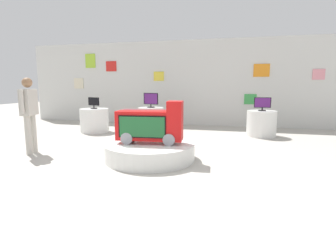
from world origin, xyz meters
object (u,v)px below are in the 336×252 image
Objects in this scene: novelty_firetruck_tv at (151,126)px; shopper_browsing_near_truck at (29,110)px; tv_on_center_rear at (94,103)px; display_pedestal_center_rear at (94,120)px; main_display_pedestal at (150,151)px; display_pedestal_right_rear at (261,123)px; tv_on_left_rear at (151,100)px; tv_on_right_rear at (262,104)px; display_pedestal_left_rear at (151,119)px.

novelty_firetruck_tv is 0.81× the size of shopper_browsing_near_truck.
display_pedestal_center_rear is at bearing 100.43° from tv_on_center_rear.
main_display_pedestal is 4.47× the size of tv_on_center_rear.
novelty_firetruck_tv is at bearing -125.96° from display_pedestal_right_rear.
main_display_pedestal is 3.62m from tv_on_left_rear.
shopper_browsing_near_truck reaches higher than tv_on_center_rear.
display_pedestal_right_rear is at bearing 85.25° from tv_on_right_rear.
display_pedestal_left_rear is 0.60m from tv_on_left_rear.
display_pedestal_center_rear is at bearing -173.80° from display_pedestal_right_rear.
display_pedestal_left_rear reaches higher than main_display_pedestal.
display_pedestal_left_rear is 1.57× the size of tv_on_left_rear.
display_pedestal_center_rear is at bearing -173.85° from tv_on_right_rear.
main_display_pedestal is at bearing 170.00° from novelty_firetruck_tv.
display_pedestal_left_rear is 0.94× the size of display_pedestal_center_rear.
display_pedestal_center_rear is (-2.59, 2.55, 0.19)m from main_display_pedestal.
display_pedestal_center_rear reaches higher than main_display_pedestal.
tv_on_right_rear reaches higher than display_pedestal_right_rear.
display_pedestal_left_rear is 3.87m from shopper_browsing_near_truck.
tv_on_center_rear is (-1.53, -0.83, 0.54)m from display_pedestal_left_rear.
main_display_pedestal is 2.14× the size of display_pedestal_left_rear.
tv_on_center_rear is (-1.53, -0.83, -0.06)m from tv_on_left_rear.
novelty_firetruck_tv is 3.82m from display_pedestal_right_rear.
main_display_pedestal is 2.64m from shopper_browsing_near_truck.
novelty_firetruck_tv is 3.66m from tv_on_center_rear.
tv_on_left_rear is at bearing 28.46° from tv_on_center_rear.
tv_on_center_rear is (-2.59, 2.54, 0.73)m from main_display_pedestal.
tv_on_right_rear is 0.29× the size of shopper_browsing_near_truck.
shopper_browsing_near_truck is (-4.79, -3.23, 0.00)m from tv_on_right_rear.
tv_on_center_rear is 4.91m from display_pedestal_right_rear.
display_pedestal_left_rear and display_pedestal_center_rear have the same top height.
novelty_firetruck_tv reaches higher than display_pedestal_right_rear.
novelty_firetruck_tv is 1.49× the size of display_pedestal_center_rear.
tv_on_left_rear reaches higher than display_pedestal_left_rear.
display_pedestal_right_rear is (2.23, 3.08, -0.30)m from novelty_firetruck_tv.
tv_on_right_rear is (2.26, 3.07, 0.75)m from main_display_pedestal.
display_pedestal_left_rear is (-1.06, 3.38, 0.19)m from main_display_pedestal.
display_pedestal_center_rear is 1.90× the size of tv_on_right_rear.
display_pedestal_left_rear is at bearing 67.46° from shopper_browsing_near_truck.
shopper_browsing_near_truck is at bearing -88.66° from display_pedestal_center_rear.
shopper_browsing_near_truck is (0.06, -2.70, 0.02)m from tv_on_center_rear.
display_pedestal_left_rear is 1.83m from tv_on_center_rear.
display_pedestal_center_rear is 0.54× the size of shopper_browsing_near_truck.
novelty_firetruck_tv is 1.59× the size of display_pedestal_left_rear.
display_pedestal_right_rear reaches higher than main_display_pedestal.
display_pedestal_center_rear is at bearing 135.73° from novelty_firetruck_tv.
display_pedestal_left_rear is at bearing 105.12° from tv_on_left_rear.
novelty_firetruck_tv reaches higher than display_pedestal_left_rear.
display_pedestal_right_rear is (4.85, 0.53, 0.00)m from display_pedestal_center_rear.
shopper_browsing_near_truck is (0.06, -2.71, 0.56)m from display_pedestal_center_rear.
tv_on_left_rear is (-1.06, 3.37, 0.79)m from main_display_pedestal.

